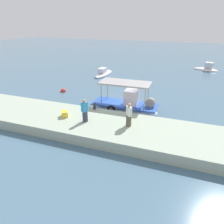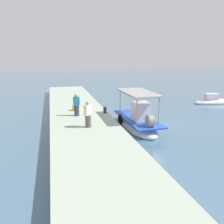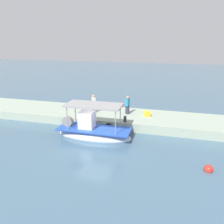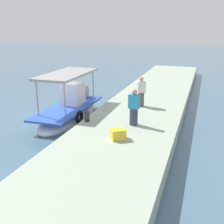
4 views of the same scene
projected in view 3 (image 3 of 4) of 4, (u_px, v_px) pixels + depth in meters
The scene contains 8 objects.
ground_plane at pixel (95, 141), 17.22m from camera, with size 120.00×120.00×0.00m, color slate.
dock_quay at pixel (112, 117), 21.31m from camera, with size 36.00×4.43×0.74m, color #A3B29D.
main_fishing_boat at pixel (93, 131), 17.79m from camera, with size 5.77×2.18×2.97m.
fisherman_near_bollard at pixel (127, 106), 20.84m from camera, with size 0.45×0.52×1.66m.
fisherman_by_crate at pixel (94, 104), 21.27m from camera, with size 0.51×0.53×1.66m.
mooring_bollard at pixel (125, 119), 18.92m from camera, with size 0.24×0.24×0.49m, color #2D2D33.
cargo_crate at pixel (147, 114), 20.38m from camera, with size 0.56×0.45×0.42m, color yellow.
marker_buoy at pixel (208, 169), 13.30m from camera, with size 0.54×0.54×0.54m.
Camera 3 is at (-5.45, 14.86, 7.23)m, focal length 37.32 mm.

